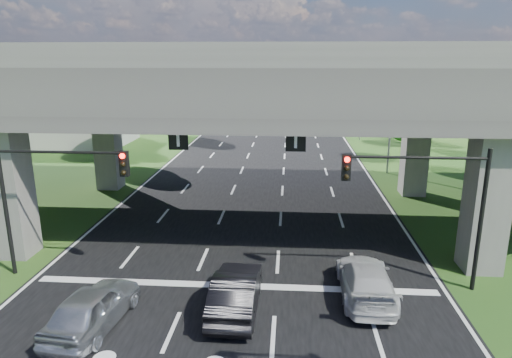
# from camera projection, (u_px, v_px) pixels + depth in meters

# --- Properties ---
(ground) EXTENTS (160.00, 160.00, 0.00)m
(ground) POSITION_uv_depth(u_px,v_px,m) (222.00, 334.00, 16.00)
(ground) COLOR #1C4315
(ground) RESTS_ON ground
(road) EXTENTS (18.00, 120.00, 0.03)m
(road) POSITION_uv_depth(u_px,v_px,m) (248.00, 230.00, 25.63)
(road) COLOR black
(road) RESTS_ON ground
(overpass) EXTENTS (80.00, 15.00, 10.00)m
(overpass) POSITION_uv_depth(u_px,v_px,m) (250.00, 85.00, 25.52)
(overpass) COLOR #383633
(overpass) RESTS_ON ground
(warehouse) EXTENTS (20.00, 10.00, 4.00)m
(warehouse) POSITION_uv_depth(u_px,v_px,m) (37.00, 126.00, 51.06)
(warehouse) COLOR #9E9E99
(warehouse) RESTS_ON ground
(signal_right) EXTENTS (5.76, 0.54, 6.00)m
(signal_right) POSITION_uv_depth(u_px,v_px,m) (429.00, 193.00, 18.16)
(signal_right) COLOR black
(signal_right) RESTS_ON ground
(signal_left) EXTENTS (5.76, 0.54, 6.00)m
(signal_left) POSITION_uv_depth(u_px,v_px,m) (50.00, 185.00, 19.27)
(signal_left) COLOR black
(signal_left) RESTS_ON ground
(streetlight_far) EXTENTS (3.38, 0.25, 10.00)m
(streetlight_far) POSITION_uv_depth(u_px,v_px,m) (387.00, 103.00, 36.90)
(streetlight_far) COLOR gray
(streetlight_far) RESTS_ON ground
(streetlight_beyond) EXTENTS (3.38, 0.25, 10.00)m
(streetlight_beyond) POSITION_uv_depth(u_px,v_px,m) (359.00, 90.00, 52.32)
(streetlight_beyond) COLOR gray
(streetlight_beyond) RESTS_ON ground
(tree_left_near) EXTENTS (4.50, 4.50, 7.80)m
(tree_left_near) POSITION_uv_depth(u_px,v_px,m) (109.00, 111.00, 40.81)
(tree_left_near) COLOR black
(tree_left_near) RESTS_ON ground
(tree_left_mid) EXTENTS (3.91, 3.90, 6.76)m
(tree_left_mid) POSITION_uv_depth(u_px,v_px,m) (111.00, 108.00, 48.90)
(tree_left_mid) COLOR black
(tree_left_mid) RESTS_ON ground
(tree_left_far) EXTENTS (4.80, 4.80, 8.32)m
(tree_left_far) POSITION_uv_depth(u_px,v_px,m) (167.00, 94.00, 56.07)
(tree_left_far) COLOR black
(tree_left_far) RESTS_ON ground
(tree_right_near) EXTENTS (4.20, 4.20, 7.28)m
(tree_right_near) POSITION_uv_depth(u_px,v_px,m) (410.00, 114.00, 40.89)
(tree_right_near) COLOR black
(tree_right_near) RESTS_ON ground
(tree_right_mid) EXTENTS (3.91, 3.90, 6.76)m
(tree_right_mid) POSITION_uv_depth(u_px,v_px,m) (420.00, 108.00, 48.47)
(tree_right_mid) COLOR black
(tree_right_mid) RESTS_ON ground
(tree_right_far) EXTENTS (4.50, 4.50, 7.80)m
(tree_right_far) POSITION_uv_depth(u_px,v_px,m) (370.00, 96.00, 56.30)
(tree_right_far) COLOR black
(tree_right_far) RESTS_ON ground
(car_silver) EXTENTS (2.37, 4.78, 1.57)m
(car_silver) POSITION_uv_depth(u_px,v_px,m) (93.00, 307.00, 16.19)
(car_silver) COLOR silver
(car_silver) RESTS_ON road
(car_dark) EXTENTS (1.71, 4.77, 1.56)m
(car_dark) POSITION_uv_depth(u_px,v_px,m) (236.00, 291.00, 17.32)
(car_dark) COLOR black
(car_dark) RESTS_ON road
(car_white) EXTENTS (2.09, 5.04, 1.46)m
(car_white) POSITION_uv_depth(u_px,v_px,m) (366.00, 280.00, 18.31)
(car_white) COLOR #B5B5B5
(car_white) RESTS_ON road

